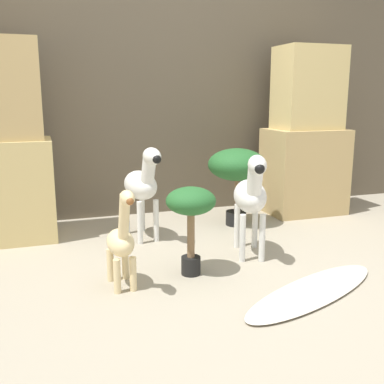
# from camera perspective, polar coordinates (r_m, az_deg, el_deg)

# --- Properties ---
(ground_plane) EXTENTS (14.00, 14.00, 0.00)m
(ground_plane) POSITION_cam_1_polar(r_m,az_deg,el_deg) (2.56, 5.07, -11.32)
(ground_plane) COLOR #9E937F
(wall_back) EXTENTS (6.40, 0.08, 2.20)m
(wall_back) POSITION_cam_1_polar(r_m,az_deg,el_deg) (3.93, -4.62, 13.32)
(wall_back) COLOR brown
(wall_back) RESTS_ON ground_plane
(rock_pillar_left) EXTENTS (0.66, 0.46, 1.40)m
(rock_pillar_left) POSITION_cam_1_polar(r_m,az_deg,el_deg) (3.40, -22.94, 4.94)
(rock_pillar_left) COLOR #D1B775
(rock_pillar_left) RESTS_ON ground_plane
(rock_pillar_right) EXTENTS (0.66, 0.46, 1.42)m
(rock_pillar_right) POSITION_cam_1_polar(r_m,az_deg,el_deg) (4.03, 14.22, 6.32)
(rock_pillar_right) COLOR tan
(rock_pillar_right) RESTS_ON ground_plane
(zebra_right) EXTENTS (0.31, 0.54, 0.68)m
(zebra_right) POSITION_cam_1_polar(r_m,az_deg,el_deg) (2.85, 7.51, -0.28)
(zebra_right) COLOR silver
(zebra_right) RESTS_ON ground_plane
(zebra_left) EXTENTS (0.26, 0.54, 0.68)m
(zebra_left) POSITION_cam_1_polar(r_m,az_deg,el_deg) (3.19, -6.32, 1.11)
(zebra_left) COLOR silver
(zebra_left) RESTS_ON ground_plane
(giraffe_figurine) EXTENTS (0.16, 0.39, 0.57)m
(giraffe_figurine) POSITION_cam_1_polar(r_m,az_deg,el_deg) (2.42, -8.94, -6.07)
(giraffe_figurine) COLOR beige
(giraffe_figurine) RESTS_ON ground_plane
(potted_palm_front) EXTENTS (0.46, 0.46, 0.62)m
(potted_palm_front) POSITION_cam_1_polar(r_m,az_deg,el_deg) (3.54, 5.73, 3.12)
(potted_palm_front) COLOR black
(potted_palm_front) RESTS_ON ground_plane
(potted_palm_back) EXTENTS (0.28, 0.28, 0.52)m
(potted_palm_back) POSITION_cam_1_polar(r_m,az_deg,el_deg) (2.53, -0.14, -2.07)
(potted_palm_back) COLOR black
(potted_palm_back) RESTS_ON ground_plane
(surfboard) EXTENTS (1.07, 0.67, 0.07)m
(surfboard) POSITION_cam_1_polar(r_m,az_deg,el_deg) (2.49, 14.94, -12.08)
(surfboard) COLOR silver
(surfboard) RESTS_ON ground_plane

